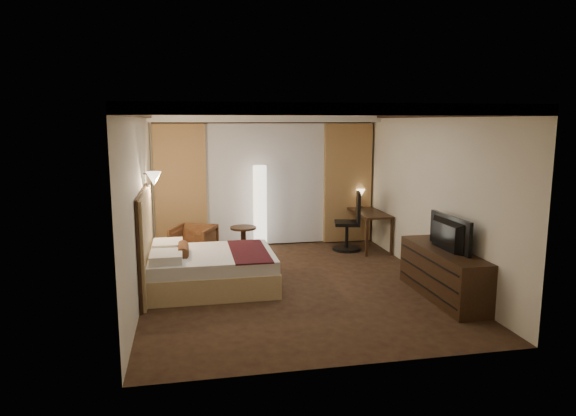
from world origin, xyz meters
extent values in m
cube|color=black|center=(0.00, 0.00, 0.00)|extent=(4.50, 5.50, 0.01)
cube|color=white|center=(0.00, 0.00, 2.70)|extent=(4.50, 5.50, 0.01)
cube|color=silver|center=(0.00, 2.75, 1.35)|extent=(4.50, 0.02, 2.70)
cube|color=silver|center=(-2.25, 0.00, 1.35)|extent=(0.02, 5.50, 2.70)
cube|color=silver|center=(2.25, 0.00, 1.35)|extent=(0.02, 5.50, 2.70)
cube|color=white|center=(0.00, 2.50, 2.60)|extent=(4.50, 0.50, 0.20)
cube|color=silver|center=(0.00, 2.67, 1.25)|extent=(2.48, 0.04, 2.45)
cube|color=tan|center=(-1.70, 2.61, 1.25)|extent=(1.00, 0.14, 2.45)
cube|color=tan|center=(1.70, 2.61, 1.25)|extent=(1.00, 0.14, 2.45)
imported|color=#4D2517|center=(-1.49, 1.69, 0.36)|extent=(0.92, 0.89, 0.73)
imported|color=black|center=(1.97, -0.99, 1.02)|extent=(0.63, 1.06, 0.14)
camera|label=1|loc=(-1.58, -7.53, 2.53)|focal=32.00mm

